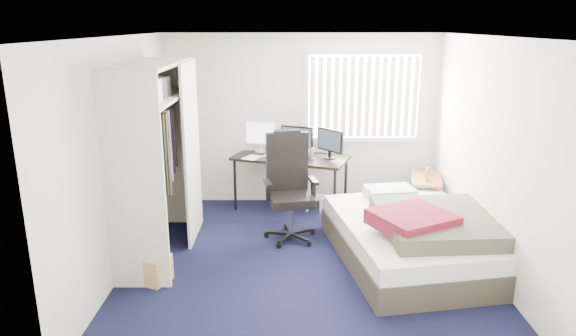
{
  "coord_description": "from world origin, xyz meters",
  "views": [
    {
      "loc": [
        -0.19,
        -5.38,
        2.63
      ],
      "look_at": [
        -0.19,
        0.4,
        0.99
      ],
      "focal_mm": 32.0,
      "sensor_mm": 36.0,
      "label": 1
    }
  ],
  "objects_px": {
    "desk": "(291,154)",
    "nightstand": "(426,181)",
    "office_chair": "(289,197)",
    "bed": "(417,236)"
  },
  "relations": [
    {
      "from": "desk",
      "to": "nightstand",
      "type": "distance_m",
      "value": 1.94
    },
    {
      "from": "nightstand",
      "to": "bed",
      "type": "distance_m",
      "value": 1.59
    },
    {
      "from": "desk",
      "to": "bed",
      "type": "distance_m",
      "value": 2.3
    },
    {
      "from": "office_chair",
      "to": "nightstand",
      "type": "xyz_separation_m",
      "value": [
        1.93,
        0.8,
        -0.03
      ]
    },
    {
      "from": "desk",
      "to": "bed",
      "type": "relative_size",
      "value": 0.72
    },
    {
      "from": "bed",
      "to": "office_chair",
      "type": "bearing_deg",
      "value": 153.73
    },
    {
      "from": "desk",
      "to": "nightstand",
      "type": "xyz_separation_m",
      "value": [
        1.89,
        -0.24,
        -0.33
      ]
    },
    {
      "from": "office_chair",
      "to": "bed",
      "type": "bearing_deg",
      "value": -26.27
    },
    {
      "from": "nightstand",
      "to": "bed",
      "type": "height_order",
      "value": "nightstand"
    },
    {
      "from": "nightstand",
      "to": "desk",
      "type": "bearing_deg",
      "value": 172.91
    }
  ]
}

